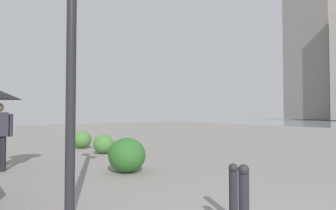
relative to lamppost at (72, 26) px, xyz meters
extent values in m
cube|color=gray|center=(27.45, -64.83, 15.46)|extent=(10.52, 10.36, 36.41)
cylinder|color=#232328|center=(0.00, 0.00, -0.74)|extent=(0.14, 0.14, 4.01)
cylinder|color=black|center=(3.90, 0.59, -2.29)|extent=(0.14, 0.14, 0.90)
cylinder|color=#2D2D38|center=(3.90, 0.43, -1.59)|extent=(0.10, 0.10, 0.58)
cylinder|color=#232328|center=(-1.96, -1.41, -2.36)|extent=(0.12, 0.12, 0.77)
sphere|color=#232328|center=(-1.96, -1.41, -1.93)|extent=(0.13, 0.13, 0.13)
cylinder|color=#232328|center=(-1.48, -1.79, -2.41)|extent=(0.12, 0.12, 0.66)
sphere|color=#232328|center=(-1.48, -1.79, -2.04)|extent=(0.13, 0.13, 0.13)
ellipsoid|color=#477F38|center=(7.17, -2.41, -2.39)|extent=(0.83, 0.75, 0.71)
ellipsoid|color=#2D6628|center=(2.01, -1.91, -2.32)|extent=(1.00, 0.90, 0.85)
ellipsoid|color=#477F38|center=(5.24, -2.59, -2.40)|extent=(0.80, 0.72, 0.68)
camera|label=1|loc=(-3.96, 1.07, -1.28)|focal=28.39mm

